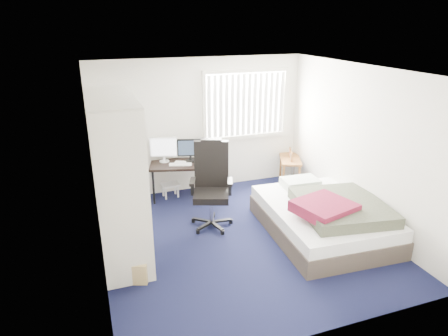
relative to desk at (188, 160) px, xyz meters
name	(u,v)px	position (x,y,z in m)	size (l,w,h in m)	color
ground	(240,238)	(0.34, -1.75, -0.71)	(4.20, 4.20, 0.00)	black
room_shell	(242,143)	(0.34, -1.75, 0.80)	(4.20, 4.20, 4.20)	silver
window_assembly	(246,105)	(1.24, 0.29, 0.89)	(1.72, 0.09, 1.32)	white
closet	(118,161)	(-1.33, -1.49, 0.64)	(0.64, 1.84, 2.22)	beige
desk	(188,160)	(0.00, 0.00, 0.00)	(1.48, 0.97, 1.13)	black
office_chair	(211,193)	(0.08, -1.15, -0.18)	(0.83, 0.83, 1.38)	black
footstool	(170,187)	(-0.33, 0.10, -0.51)	(0.34, 0.28, 0.26)	white
nightstand	(290,161)	(2.09, -0.03, -0.25)	(0.64, 0.85, 0.70)	brown
bed	(324,216)	(1.60, -2.04, -0.42)	(1.70, 2.20, 0.70)	#40362E
pine_box	(134,270)	(-1.31, -2.24, -0.58)	(0.36, 0.27, 0.27)	tan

